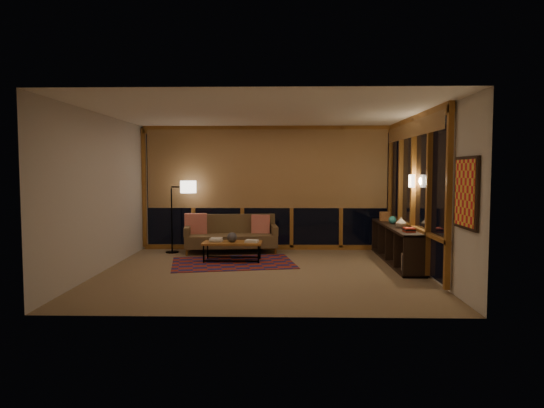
{
  "coord_description": "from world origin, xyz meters",
  "views": [
    {
      "loc": [
        0.36,
        -8.14,
        1.74
      ],
      "look_at": [
        0.16,
        0.48,
        1.14
      ],
      "focal_mm": 32.0,
      "sensor_mm": 36.0,
      "label": 1
    }
  ],
  "objects_px": {
    "sofa": "(231,234)",
    "floor_lamp": "(172,217)",
    "coffee_table": "(232,252)",
    "bookshelf": "(396,244)"
  },
  "relations": [
    {
      "from": "coffee_table",
      "to": "floor_lamp",
      "type": "distance_m",
      "value": 1.79
    },
    {
      "from": "sofa",
      "to": "floor_lamp",
      "type": "relative_size",
      "value": 1.25
    },
    {
      "from": "sofa",
      "to": "floor_lamp",
      "type": "bearing_deg",
      "value": 173.71
    },
    {
      "from": "sofa",
      "to": "floor_lamp",
      "type": "height_order",
      "value": "floor_lamp"
    },
    {
      "from": "sofa",
      "to": "coffee_table",
      "type": "bearing_deg",
      "value": -89.49
    },
    {
      "from": "floor_lamp",
      "to": "bookshelf",
      "type": "distance_m",
      "value": 4.61
    },
    {
      "from": "coffee_table",
      "to": "floor_lamp",
      "type": "xyz_separation_m",
      "value": [
        -1.38,
        0.97,
        0.58
      ]
    },
    {
      "from": "coffee_table",
      "to": "floor_lamp",
      "type": "relative_size",
      "value": 0.73
    },
    {
      "from": "coffee_table",
      "to": "floor_lamp",
      "type": "bearing_deg",
      "value": 146.12
    },
    {
      "from": "sofa",
      "to": "coffee_table",
      "type": "xyz_separation_m",
      "value": [
        0.13,
        -0.99,
        -0.2
      ]
    }
  ]
}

